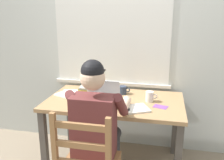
{
  "coord_description": "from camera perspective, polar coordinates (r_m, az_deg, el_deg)",
  "views": [
    {
      "loc": [
        0.46,
        -2.25,
        1.58
      ],
      "look_at": [
        -0.02,
        -0.05,
        0.94
      ],
      "focal_mm": 39.12,
      "sensor_mm": 36.0,
      "label": 1
    }
  ],
  "objects": [
    {
      "name": "paper_pile_near_laptop",
      "position": [
        2.68,
        -8.93,
        -2.83
      ],
      "size": [
        0.26,
        0.2,
        0.01
      ],
      "primitive_type": "cube",
      "rotation": [
        0.0,
        0.0,
        0.19
      ],
      "color": "white",
      "rests_on": "desk"
    },
    {
      "name": "back_wall",
      "position": [
        2.76,
        2.54,
        9.92
      ],
      "size": [
        6.0,
        0.08,
        2.6
      ],
      "color": "beige",
      "rests_on": "ground"
    },
    {
      "name": "coffee_mug_white",
      "position": [
        2.42,
        8.83,
        -3.83
      ],
      "size": [
        0.12,
        0.08,
        0.1
      ],
      "color": "silver",
      "rests_on": "desk"
    },
    {
      "name": "landscape_photo_print",
      "position": [
        2.32,
        11.25,
        -6.15
      ],
      "size": [
        0.15,
        0.12,
        0.0
      ],
      "primitive_type": "cube",
      "rotation": [
        0.0,
        0.0,
        -0.29
      ],
      "color": "#7A4293",
      "rests_on": "desk"
    },
    {
      "name": "desk",
      "position": [
        2.48,
        0.6,
        -6.72
      ],
      "size": [
        1.35,
        0.77,
        0.72
      ],
      "color": "#9E7A51",
      "rests_on": "ground"
    },
    {
      "name": "computer_mouse",
      "position": [
        2.18,
        3.42,
        -6.9
      ],
      "size": [
        0.06,
        0.1,
        0.03
      ],
      "primitive_type": "ellipsoid",
      "color": "black",
      "rests_on": "desk"
    },
    {
      "name": "coffee_mug_dark",
      "position": [
        2.61,
        2.57,
        -2.36
      ],
      "size": [
        0.12,
        0.08,
        0.09
      ],
      "color": "#2D384C",
      "rests_on": "desk"
    },
    {
      "name": "book_stack_main",
      "position": [
        2.59,
        -5.58,
        -2.51
      ],
      "size": [
        0.2,
        0.17,
        0.09
      ],
      "color": "white",
      "rests_on": "desk"
    },
    {
      "name": "paper_pile_side",
      "position": [
        2.23,
        5.67,
        -6.66
      ],
      "size": [
        0.28,
        0.27,
        0.02
      ],
      "primitive_type": "cube",
      "rotation": [
        0.0,
        0.0,
        0.46
      ],
      "color": "white",
      "rests_on": "desk"
    },
    {
      "name": "seated_person",
      "position": [
        2.06,
        -3.45,
        -10.04
      ],
      "size": [
        0.5,
        0.6,
        1.24
      ],
      "color": "brown",
      "rests_on": "ground"
    },
    {
      "name": "paper_pile_back_corner",
      "position": [
        2.63,
        -10.31,
        -3.27
      ],
      "size": [
        0.28,
        0.26,
        0.01
      ],
      "primitive_type": "cube",
      "rotation": [
        0.0,
        0.0,
        -0.39
      ],
      "color": "white",
      "rests_on": "desk"
    },
    {
      "name": "laptop",
      "position": [
        2.3,
        -2.63,
        -4.66
      ],
      "size": [
        0.33,
        0.3,
        0.23
      ],
      "color": "#ADAFB2",
      "rests_on": "desk"
    }
  ]
}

